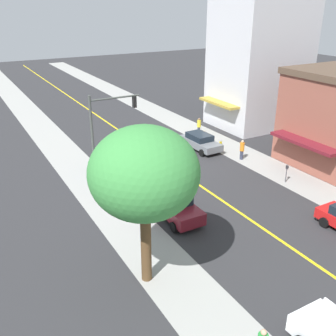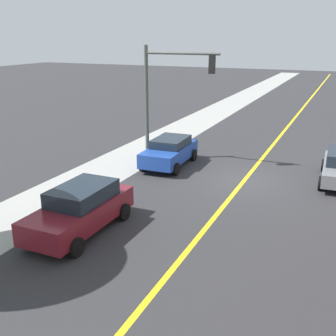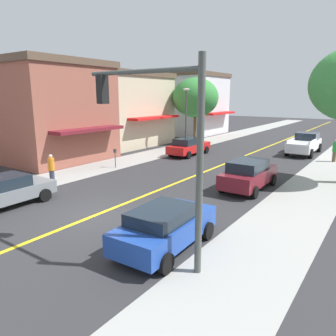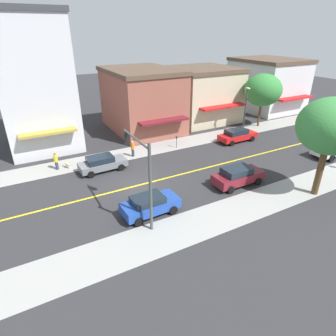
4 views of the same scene
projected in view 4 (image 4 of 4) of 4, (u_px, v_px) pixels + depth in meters
ground_plane at (137, 186)px, 24.53m from camera, size 140.00×140.00×0.00m
sidewalk_left at (111, 157)px, 30.02m from camera, size 3.30×126.00×0.01m
sidewalk_right at (178, 231)px, 19.04m from camera, size 3.30×126.00×0.01m
road_centerline_stripe at (137, 186)px, 24.53m from camera, size 0.20×126.00×0.00m
corner_shop_building at (34, 83)px, 30.16m from camera, size 10.25×7.40×14.01m
brick_apartment_block at (142, 100)px, 36.87m from camera, size 12.25×8.15×7.75m
pale_office_building at (201, 94)px, 40.97m from camera, size 10.28×9.13×7.40m
tan_rowhouse at (267, 84)px, 46.43m from camera, size 11.72×8.91×8.00m
street_tree_left_near at (331, 127)px, 20.90m from camera, size 4.95×4.95×7.82m
street_tree_right_corner at (263, 90)px, 37.58m from camera, size 4.91×4.91×6.99m
fire_hydrant at (102, 158)px, 28.76m from camera, size 0.44×0.24×0.78m
parking_meter at (177, 140)px, 32.04m from camera, size 0.12×0.18×1.36m
traffic_light_mast at (142, 167)px, 18.38m from camera, size 4.15×0.32×6.19m
street_lamp at (246, 105)px, 35.43m from camera, size 0.70×0.36×5.79m
red_sedan_left_curb at (237, 135)px, 33.87m from camera, size 2.01×4.78×1.51m
maroon_sedan_right_curb at (238, 176)px, 24.34m from camera, size 2.03×4.54×1.65m
grey_sedan_left_curb at (102, 163)px, 26.86m from camera, size 2.16×4.46×1.46m
blue_sedan_right_curb at (150, 204)px, 20.47m from camera, size 2.13×4.24×1.48m
white_pickup_truck at (336, 147)px, 30.19m from camera, size 2.21×5.59×1.82m
pedestrian_orange_shirt at (133, 148)px, 29.79m from camera, size 0.38×0.38×1.75m
pedestrian_yellow_shirt at (56, 161)px, 27.01m from camera, size 0.39×0.39×1.71m
small_dog at (67, 164)px, 27.52m from camera, size 0.77×0.52×0.59m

